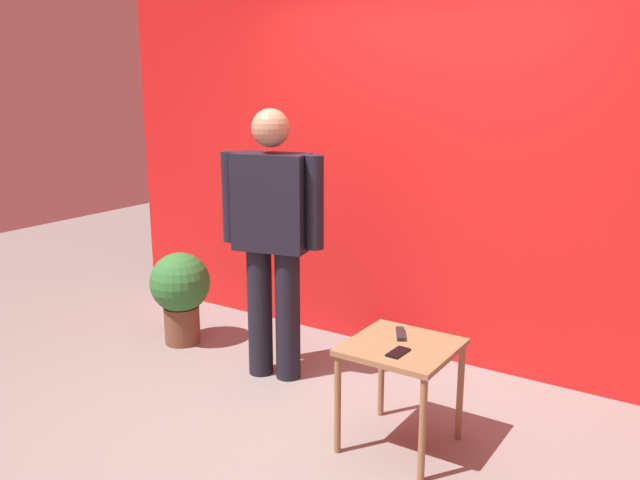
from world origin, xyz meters
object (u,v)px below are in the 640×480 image
at_px(standing_person, 272,232).
at_px(cell_phone, 398,352).
at_px(side_table, 401,360).
at_px(tv_remote, 401,334).
at_px(potted_plant, 180,290).

height_order(standing_person, cell_phone, standing_person).
bearing_deg(side_table, tv_remote, 119.55).
bearing_deg(cell_phone, standing_person, 160.46).
xyz_separation_m(tv_remote, potted_plant, (-1.94, 0.31, -0.18)).
distance_m(standing_person, tv_remote, 1.13).
bearing_deg(cell_phone, tv_remote, 116.21).
bearing_deg(standing_person, potted_plant, 175.51).
height_order(standing_person, tv_remote, standing_person).
bearing_deg(tv_remote, potted_plant, 141.42).
xyz_separation_m(cell_phone, tv_remote, (-0.10, 0.22, 0.01)).
xyz_separation_m(standing_person, cell_phone, (1.13, -0.46, -0.39)).
relative_size(standing_person, cell_phone, 12.13).
height_order(cell_phone, tv_remote, tv_remote).
distance_m(standing_person, side_table, 1.24).
bearing_deg(potted_plant, side_table, -11.65).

